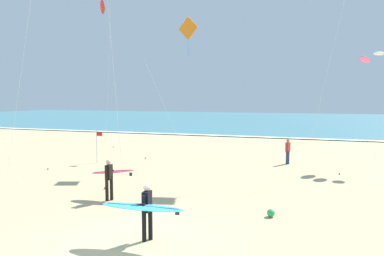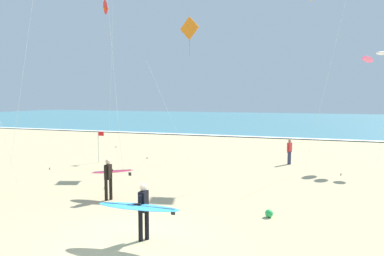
{
  "view_description": "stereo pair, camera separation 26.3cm",
  "coord_description": "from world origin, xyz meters",
  "px_view_note": "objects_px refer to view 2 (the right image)",
  "views": [
    {
      "loc": [
        4.55,
        -8.8,
        4.21
      ],
      "look_at": [
        -0.7,
        7.18,
        2.74
      ],
      "focal_mm": 32.59,
      "sensor_mm": 36.0,
      "label": 1
    },
    {
      "loc": [
        4.8,
        -8.71,
        4.21
      ],
      "look_at": [
        -0.7,
        7.18,
        2.74
      ],
      "focal_mm": 32.59,
      "sensor_mm": 36.0,
      "label": 2
    }
  ],
  "objects_px": {
    "bystander_red_top": "(289,152)",
    "lifeguard_flag": "(99,143)",
    "kite_arc_ivory_far": "(382,57)",
    "surfer_lead": "(141,207)",
    "kite_diamond_amber_near": "(188,32)",
    "kite_delta_scarlet_close": "(106,8)",
    "beach_ball": "(269,213)",
    "surfer_trailing": "(110,174)"
  },
  "relations": [
    {
      "from": "kite_arc_ivory_far",
      "to": "bystander_red_top",
      "type": "bearing_deg",
      "value": -166.32
    },
    {
      "from": "kite_diamond_amber_near",
      "to": "lifeguard_flag",
      "type": "xyz_separation_m",
      "value": [
        -5.67,
        -1.3,
        -6.93
      ]
    },
    {
      "from": "kite_arc_ivory_far",
      "to": "lifeguard_flag",
      "type": "relative_size",
      "value": 3.32
    },
    {
      "from": "kite_delta_scarlet_close",
      "to": "beach_ball",
      "type": "bearing_deg",
      "value": -42.79
    },
    {
      "from": "surfer_trailing",
      "to": "lifeguard_flag",
      "type": "relative_size",
      "value": 0.93
    },
    {
      "from": "kite_diamond_amber_near",
      "to": "lifeguard_flag",
      "type": "height_order",
      "value": "kite_diamond_amber_near"
    },
    {
      "from": "surfer_lead",
      "to": "kite_arc_ivory_far",
      "type": "relative_size",
      "value": 0.36
    },
    {
      "from": "bystander_red_top",
      "to": "beach_ball",
      "type": "height_order",
      "value": "bystander_red_top"
    },
    {
      "from": "kite_delta_scarlet_close",
      "to": "surfer_lead",
      "type": "bearing_deg",
      "value": -55.15
    },
    {
      "from": "bystander_red_top",
      "to": "lifeguard_flag",
      "type": "distance_m",
      "value": 12.19
    },
    {
      "from": "kite_diamond_amber_near",
      "to": "surfer_lead",
      "type": "bearing_deg",
      "value": -76.95
    },
    {
      "from": "kite_arc_ivory_far",
      "to": "kite_delta_scarlet_close",
      "type": "height_order",
      "value": "kite_delta_scarlet_close"
    },
    {
      "from": "kite_diamond_amber_near",
      "to": "bystander_red_top",
      "type": "distance_m",
      "value": 9.76
    },
    {
      "from": "kite_diamond_amber_near",
      "to": "kite_delta_scarlet_close",
      "type": "distance_m",
      "value": 12.37
    },
    {
      "from": "lifeguard_flag",
      "to": "beach_ball",
      "type": "relative_size",
      "value": 7.5
    },
    {
      "from": "kite_diamond_amber_near",
      "to": "kite_delta_scarlet_close",
      "type": "xyz_separation_m",
      "value": [
        -9.88,
        6.42,
        3.78
      ]
    },
    {
      "from": "surfer_trailing",
      "to": "bystander_red_top",
      "type": "relative_size",
      "value": 1.23
    },
    {
      "from": "surfer_trailing",
      "to": "beach_ball",
      "type": "distance_m",
      "value": 6.57
    },
    {
      "from": "surfer_lead",
      "to": "beach_ball",
      "type": "distance_m",
      "value": 4.8
    },
    {
      "from": "surfer_lead",
      "to": "kite_delta_scarlet_close",
      "type": "bearing_deg",
      "value": 124.85
    },
    {
      "from": "surfer_lead",
      "to": "lifeguard_flag",
      "type": "height_order",
      "value": "lifeguard_flag"
    },
    {
      "from": "surfer_trailing",
      "to": "kite_diamond_amber_near",
      "type": "height_order",
      "value": "kite_diamond_amber_near"
    },
    {
      "from": "kite_arc_ivory_far",
      "to": "kite_delta_scarlet_close",
      "type": "xyz_separation_m",
      "value": [
        -21.05,
        3.01,
        5.31
      ]
    },
    {
      "from": "kite_diamond_amber_near",
      "to": "lifeguard_flag",
      "type": "relative_size",
      "value": 4.35
    },
    {
      "from": "surfer_lead",
      "to": "bystander_red_top",
      "type": "xyz_separation_m",
      "value": [
        3.31,
        13.8,
        -0.24
      ]
    },
    {
      "from": "bystander_red_top",
      "to": "beach_ball",
      "type": "bearing_deg",
      "value": -90.27
    },
    {
      "from": "kite_delta_scarlet_close",
      "to": "bystander_red_top",
      "type": "distance_m",
      "value": 19.88
    },
    {
      "from": "kite_diamond_amber_near",
      "to": "beach_ball",
      "type": "distance_m",
      "value": 12.98
    },
    {
      "from": "kite_delta_scarlet_close",
      "to": "lifeguard_flag",
      "type": "relative_size",
      "value": 6.02
    },
    {
      "from": "surfer_lead",
      "to": "kite_diamond_amber_near",
      "type": "xyz_separation_m",
      "value": [
        -2.7,
        11.65,
        7.14
      ]
    },
    {
      "from": "surfer_lead",
      "to": "lifeguard_flag",
      "type": "xyz_separation_m",
      "value": [
        -8.37,
        10.35,
        0.21
      ]
    },
    {
      "from": "kite_delta_scarlet_close",
      "to": "bystander_red_top",
      "type": "relative_size",
      "value": 7.95
    },
    {
      "from": "kite_diamond_amber_near",
      "to": "beach_ball",
      "type": "xyz_separation_m",
      "value": [
        5.96,
        -8.24,
        -8.06
      ]
    },
    {
      "from": "kite_arc_ivory_far",
      "to": "kite_delta_scarlet_close",
      "type": "bearing_deg",
      "value": 171.87
    },
    {
      "from": "surfer_lead",
      "to": "kite_delta_scarlet_close",
      "type": "xyz_separation_m",
      "value": [
        -12.58,
        18.07,
        10.92
      ]
    },
    {
      "from": "surfer_trailing",
      "to": "kite_delta_scarlet_close",
      "type": "xyz_separation_m",
      "value": [
        -9.33,
        14.56,
        10.94
      ]
    },
    {
      "from": "kite_arc_ivory_far",
      "to": "lifeguard_flag",
      "type": "bearing_deg",
      "value": -164.38
    },
    {
      "from": "surfer_lead",
      "to": "kite_diamond_amber_near",
      "type": "distance_m",
      "value": 13.93
    },
    {
      "from": "kite_diamond_amber_near",
      "to": "kite_arc_ivory_far",
      "type": "bearing_deg",
      "value": 16.98
    },
    {
      "from": "surfer_trailing",
      "to": "lifeguard_flag",
      "type": "bearing_deg",
      "value": 126.83
    },
    {
      "from": "bystander_red_top",
      "to": "beach_ball",
      "type": "relative_size",
      "value": 5.68
    },
    {
      "from": "bystander_red_top",
      "to": "kite_diamond_amber_near",
      "type": "bearing_deg",
      "value": -160.27
    }
  ]
}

